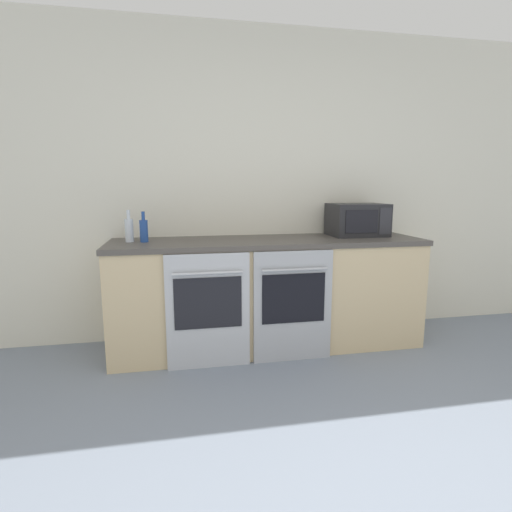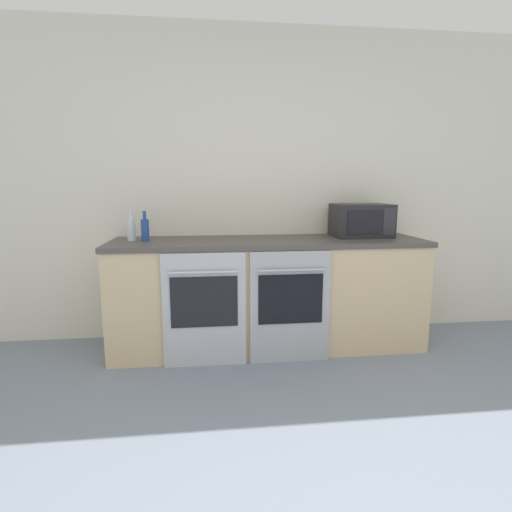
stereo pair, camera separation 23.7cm
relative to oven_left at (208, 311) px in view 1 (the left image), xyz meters
The scene contains 7 objects.
wall_back 1.23m from the oven_left, 53.45° to the left, with size 10.00×0.06×2.60m.
counter_back 0.62m from the oven_left, 33.48° to the left, with size 2.48×0.67×0.88m.
oven_left is the anchor object (origin of this frame).
oven_right 0.63m from the oven_left, ahead, with size 0.59×0.06×0.84m.
microwave 1.50m from the oven_left, 18.29° to the left, with size 0.46×0.35×0.27m.
bottle_blue 0.79m from the oven_left, 140.79° to the left, with size 0.06×0.06×0.23m.
bottle_clear 0.87m from the oven_left, 144.70° to the left, with size 0.06×0.06×0.24m.
Camera 1 is at (-0.70, -0.93, 1.29)m, focal length 28.00 mm.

